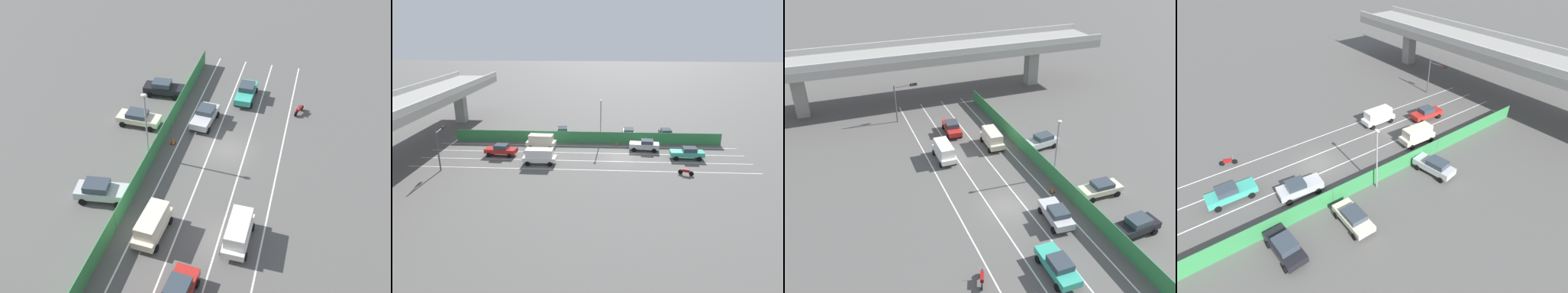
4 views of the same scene
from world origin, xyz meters
TOP-DOWN VIEW (x-y plane):
  - ground_plane at (0.00, 0.00)m, footprint 300.00×300.00m
  - lane_line_left_edge at (-4.92, 5.20)m, footprint 0.14×46.41m
  - lane_line_mid_left at (-1.64, 5.20)m, footprint 0.14×46.41m
  - lane_line_mid_right at (1.64, 5.20)m, footprint 0.14×46.41m
  - lane_line_right_edge at (4.92, 5.20)m, footprint 0.14×46.41m
  - elevated_overpass at (0.00, 30.41)m, footprint 57.68×8.49m
  - green_fence at (6.47, 5.20)m, footprint 0.10×42.51m
  - car_sedan_red at (-0.13, 17.15)m, footprint 2.30×4.65m
  - car_sedan_silver at (3.30, -3.80)m, footprint 2.36×4.53m
  - car_van_white at (-3.09, 10.97)m, footprint 2.04×4.48m
  - car_taxi_teal at (0.07, -9.49)m, footprint 2.04×4.68m
  - car_van_cream at (3.46, 11.96)m, footprint 2.20×4.52m
  - motorcycle at (-5.86, -8.12)m, footprint 0.91×1.85m
  - parked_sedan_dark at (9.12, -7.86)m, footprint 4.53×2.19m
  - parked_sedan_cream at (9.76, -1.72)m, footprint 4.43×2.06m
  - parked_wagon_silver at (8.96, 9.33)m, footprint 4.68×2.54m
  - traffic_light at (-5.06, 23.51)m, footprint 3.34×0.58m
  - street_lamp at (7.05, 2.95)m, footprint 0.60×0.36m
  - traffic_cone at (5.42, 0.45)m, footprint 0.47×0.47m

SIDE VIEW (x-z plane):
  - ground_plane at x=0.00m, z-range 0.00..0.00m
  - lane_line_left_edge at x=-4.92m, z-range 0.00..0.01m
  - lane_line_mid_left at x=-1.64m, z-range 0.00..0.01m
  - lane_line_mid_right at x=1.64m, z-range 0.00..0.01m
  - lane_line_right_edge at x=4.92m, z-range 0.00..0.01m
  - traffic_cone at x=5.42m, z-range -0.02..0.63m
  - motorcycle at x=-5.86m, z-range -0.01..0.93m
  - parked_sedan_cream at x=9.76m, z-range 0.10..1.63m
  - car_sedan_red at x=-0.13m, z-range 0.07..1.74m
  - car_taxi_teal at x=0.07m, z-range 0.07..1.75m
  - car_sedan_silver at x=3.30m, z-range 0.08..1.74m
  - parked_sedan_dark at x=9.12m, z-range 0.08..1.78m
  - green_fence at x=6.47m, z-range 0.00..1.87m
  - parked_wagon_silver at x=8.96m, z-range 0.08..1.83m
  - car_van_white at x=-3.09m, z-range 0.15..2.28m
  - car_van_cream at x=3.46m, z-range 0.14..2.28m
  - traffic_light at x=-5.06m, z-range 1.12..6.48m
  - street_lamp at x=7.05m, z-range 0.76..7.67m
  - elevated_overpass at x=0.00m, z-range 2.58..11.15m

